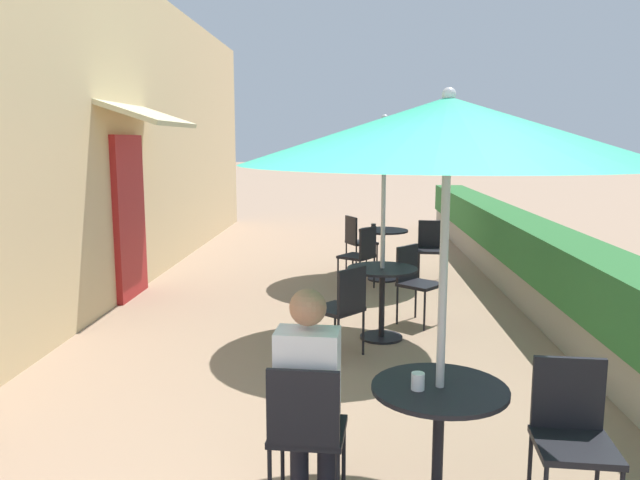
{
  "coord_description": "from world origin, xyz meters",
  "views": [
    {
      "loc": [
        0.47,
        -1.52,
        2.02
      ],
      "look_at": [
        0.15,
        4.9,
        1.0
      ],
      "focal_mm": 35.0,
      "sensor_mm": 36.0,
      "label": 1
    }
  ],
  "objects_px": {
    "cafe_chair_mid_left": "(415,278)",
    "patio_umbrella_far": "(385,138)",
    "cafe_chair_near_left": "(306,426)",
    "cafe_chair_mid_right": "(343,304)",
    "coffee_cup_far": "(373,227)",
    "patio_umbrella_near": "(448,131)",
    "coffee_cup_near": "(418,381)",
    "cafe_chair_far_left": "(357,239)",
    "seated_patron_near_left": "(309,388)",
    "cafe_chair_far_right": "(361,252)",
    "patio_table_mid": "(382,289)",
    "cafe_chair_far_back": "(431,245)",
    "patio_umbrella_mid": "(384,136)",
    "patio_table_near": "(438,427)",
    "patio_table_far": "(383,245)",
    "cafe_chair_near_right": "(572,428)"
  },
  "relations": [
    {
      "from": "cafe_chair_mid_left",
      "to": "patio_umbrella_far",
      "type": "distance_m",
      "value": 2.7
    },
    {
      "from": "cafe_chair_near_left",
      "to": "cafe_chair_mid_right",
      "type": "distance_m",
      "value": 2.55
    },
    {
      "from": "cafe_chair_mid_left",
      "to": "coffee_cup_far",
      "type": "height_order",
      "value": "cafe_chair_mid_left"
    },
    {
      "from": "patio_umbrella_near",
      "to": "coffee_cup_near",
      "type": "xyz_separation_m",
      "value": [
        -0.12,
        -0.05,
        -1.28
      ]
    },
    {
      "from": "cafe_chair_far_left",
      "to": "seated_patron_near_left",
      "type": "bearing_deg",
      "value": -28.51
    },
    {
      "from": "cafe_chair_near_left",
      "to": "cafe_chair_far_right",
      "type": "height_order",
      "value": "same"
    },
    {
      "from": "seated_patron_near_left",
      "to": "patio_umbrella_far",
      "type": "relative_size",
      "value": 0.55
    },
    {
      "from": "cafe_chair_mid_left",
      "to": "cafe_chair_far_left",
      "type": "bearing_deg",
      "value": -127.41
    },
    {
      "from": "cafe_chair_far_left",
      "to": "coffee_cup_far",
      "type": "xyz_separation_m",
      "value": [
        0.23,
        -0.6,
        0.27
      ]
    },
    {
      "from": "coffee_cup_near",
      "to": "patio_umbrella_far",
      "type": "bearing_deg",
      "value": 88.82
    },
    {
      "from": "patio_table_mid",
      "to": "cafe_chair_far_back",
      "type": "distance_m",
      "value": 2.93
    },
    {
      "from": "coffee_cup_near",
      "to": "cafe_chair_mid_right",
      "type": "xyz_separation_m",
      "value": [
        -0.42,
        2.57,
        -0.27
      ]
    },
    {
      "from": "patio_umbrella_far",
      "to": "cafe_chair_far_right",
      "type": "distance_m",
      "value": 1.7
    },
    {
      "from": "patio_table_mid",
      "to": "patio_umbrella_far",
      "type": "xyz_separation_m",
      "value": [
        0.15,
        2.78,
        1.55
      ]
    },
    {
      "from": "patio_umbrella_near",
      "to": "patio_umbrella_mid",
      "type": "xyz_separation_m",
      "value": [
        -0.15,
        3.11,
        0.0
      ]
    },
    {
      "from": "patio_table_near",
      "to": "patio_table_mid",
      "type": "distance_m",
      "value": 3.11
    },
    {
      "from": "patio_umbrella_near",
      "to": "cafe_chair_far_left",
      "type": "bearing_deg",
      "value": 93.27
    },
    {
      "from": "patio_umbrella_mid",
      "to": "seated_patron_near_left",
      "type": "bearing_deg",
      "value": -100.26
    },
    {
      "from": "cafe_chair_near_left",
      "to": "patio_table_far",
      "type": "relative_size",
      "value": 1.17
    },
    {
      "from": "cafe_chair_mid_right",
      "to": "patio_table_far",
      "type": "distance_m",
      "value": 3.41
    },
    {
      "from": "cafe_chair_mid_left",
      "to": "cafe_chair_far_left",
      "type": "xyz_separation_m",
      "value": [
        -0.61,
        2.79,
        0.0
      ]
    },
    {
      "from": "cafe_chair_far_left",
      "to": "coffee_cup_far",
      "type": "height_order",
      "value": "cafe_chair_far_left"
    },
    {
      "from": "cafe_chair_near_right",
      "to": "cafe_chair_far_right",
      "type": "bearing_deg",
      "value": -74.42
    },
    {
      "from": "seated_patron_near_left",
      "to": "cafe_chair_far_left",
      "type": "bearing_deg",
      "value": 91.49
    },
    {
      "from": "cafe_chair_mid_left",
      "to": "cafe_chair_far_right",
      "type": "height_order",
      "value": "same"
    },
    {
      "from": "patio_table_far",
      "to": "seated_patron_near_left",
      "type": "bearing_deg",
      "value": -96.86
    },
    {
      "from": "seated_patron_near_left",
      "to": "cafe_chair_far_left",
      "type": "xyz_separation_m",
      "value": [
        0.33,
        6.39,
        -0.17
      ]
    },
    {
      "from": "cafe_chair_near_left",
      "to": "cafe_chair_far_back",
      "type": "xyz_separation_m",
      "value": [
        1.41,
        5.93,
        0.0
      ]
    },
    {
      "from": "seated_patron_near_left",
      "to": "cafe_chair_mid_right",
      "type": "relative_size",
      "value": 1.44
    },
    {
      "from": "patio_umbrella_near",
      "to": "patio_table_mid",
      "type": "bearing_deg",
      "value": 92.75
    },
    {
      "from": "patio_umbrella_near",
      "to": "patio_table_near",
      "type": "bearing_deg",
      "value": 0.0
    },
    {
      "from": "cafe_chair_mid_right",
      "to": "patio_table_far",
      "type": "xyz_separation_m",
      "value": [
        0.54,
        3.36,
        0.0
      ]
    },
    {
      "from": "cafe_chair_near_right",
      "to": "cafe_chair_far_back",
      "type": "distance_m",
      "value": 5.88
    },
    {
      "from": "cafe_chair_near_left",
      "to": "coffee_cup_far",
      "type": "distance_m",
      "value": 5.94
    },
    {
      "from": "cafe_chair_mid_left",
      "to": "cafe_chair_mid_right",
      "type": "distance_m",
      "value": 1.41
    },
    {
      "from": "coffee_cup_near",
      "to": "cafe_chair_mid_left",
      "type": "distance_m",
      "value": 3.76
    },
    {
      "from": "cafe_chair_mid_left",
      "to": "patio_table_far",
      "type": "xyz_separation_m",
      "value": [
        -0.24,
        2.19,
        0.0
      ]
    },
    {
      "from": "seated_patron_near_left",
      "to": "coffee_cup_near",
      "type": "xyz_separation_m",
      "value": [
        0.58,
        -0.13,
        0.1
      ]
    },
    {
      "from": "patio_umbrella_near",
      "to": "cafe_chair_mid_right",
      "type": "relative_size",
      "value": 2.62
    },
    {
      "from": "patio_table_mid",
      "to": "patio_umbrella_mid",
      "type": "relative_size",
      "value": 0.33
    },
    {
      "from": "patio_table_mid",
      "to": "patio_umbrella_far",
      "type": "height_order",
      "value": "patio_umbrella_far"
    },
    {
      "from": "cafe_chair_mid_left",
      "to": "cafe_chair_far_right",
      "type": "xyz_separation_m",
      "value": [
        -0.58,
        1.57,
        0.0
      ]
    },
    {
      "from": "cafe_chair_mid_right",
      "to": "patio_umbrella_near",
      "type": "bearing_deg",
      "value": -127.7
    },
    {
      "from": "patio_umbrella_near",
      "to": "patio_table_far",
      "type": "xyz_separation_m",
      "value": [
        0.0,
        5.88,
        -1.55
      ]
    },
    {
      "from": "cafe_chair_near_left",
      "to": "cafe_chair_mid_left",
      "type": "xyz_separation_m",
      "value": [
        0.95,
        3.71,
        0.0
      ]
    },
    {
      "from": "patio_umbrella_far",
      "to": "cafe_chair_far_back",
      "type": "xyz_separation_m",
      "value": [
        0.7,
        0.02,
        -1.55
      ]
    },
    {
      "from": "patio_table_near",
      "to": "patio_umbrella_mid",
      "type": "relative_size",
      "value": 0.33
    },
    {
      "from": "cafe_chair_far_right",
      "to": "cafe_chair_far_left",
      "type": "bearing_deg",
      "value": 36.23
    },
    {
      "from": "patio_table_mid",
      "to": "coffee_cup_near",
      "type": "bearing_deg",
      "value": -89.48
    },
    {
      "from": "patio_table_near",
      "to": "patio_umbrella_mid",
      "type": "xyz_separation_m",
      "value": [
        -0.15,
        3.11,
        1.55
      ]
    }
  ]
}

